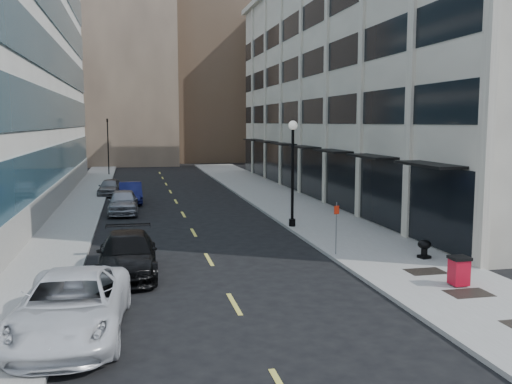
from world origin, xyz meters
name	(u,v)px	position (x,y,z in m)	size (l,w,h in m)	color
ground	(247,326)	(0.00, 0.00, 0.00)	(160.00, 160.00, 0.00)	black
sidewalk_right	(299,209)	(7.50, 20.00, 0.07)	(5.00, 80.00, 0.15)	gray
sidewalk_left	(74,217)	(-6.50, 20.00, 0.07)	(3.00, 80.00, 0.15)	gray
building_right	(390,80)	(16.94, 26.99, 8.99)	(15.30, 46.50, 18.25)	beige
skyline_tan_near	(122,62)	(-4.00, 68.00, 14.00)	(14.00, 18.00, 28.00)	#9C8266
skyline_brown	(204,47)	(8.00, 72.00, 17.00)	(12.00, 16.00, 34.00)	brown
skyline_tan_far	(57,88)	(-14.00, 78.00, 11.00)	(12.00, 14.00, 22.00)	#9C8266
skyline_stone	(278,93)	(18.00, 66.00, 10.00)	(10.00, 14.00, 20.00)	beige
grate_mid	(469,293)	(7.60, 1.00, 0.15)	(1.40, 1.00, 0.01)	black
grate_far	(426,271)	(7.60, 3.80, 0.15)	(1.40, 1.00, 0.01)	black
road_centerline	(188,223)	(0.00, 17.00, 0.01)	(0.15, 68.20, 0.01)	#D8CC4C
traffic_signal	(107,122)	(-5.50, 48.00, 5.72)	(0.66, 0.66, 6.98)	black
car_white_van	(71,306)	(-4.72, 0.23, 0.84)	(2.78, 6.03, 1.68)	silver
car_black_pickup	(127,255)	(-3.30, 6.27, 0.78)	(2.17, 5.35, 1.55)	black
car_silver_sedan	(123,202)	(-3.64, 21.00, 0.77)	(1.81, 4.50, 1.53)	gray
car_blue_sedan	(130,193)	(-3.20, 25.84, 0.74)	(1.56, 4.48, 1.48)	#14174B
car_grey_sedan	(110,187)	(-4.77, 30.39, 0.67)	(1.58, 3.92, 1.34)	slate
trash_bin	(459,270)	(7.76, 1.87, 0.70)	(0.63, 0.71, 1.02)	#B80C20
lamppost	(293,163)	(5.30, 13.93, 3.53)	(0.48, 0.48, 5.76)	black
sign_post	(336,221)	(5.30, 7.20, 1.59)	(0.25, 0.13, 2.22)	slate
urn_planter	(424,247)	(8.60, 5.75, 0.62)	(0.55, 0.55, 0.77)	black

